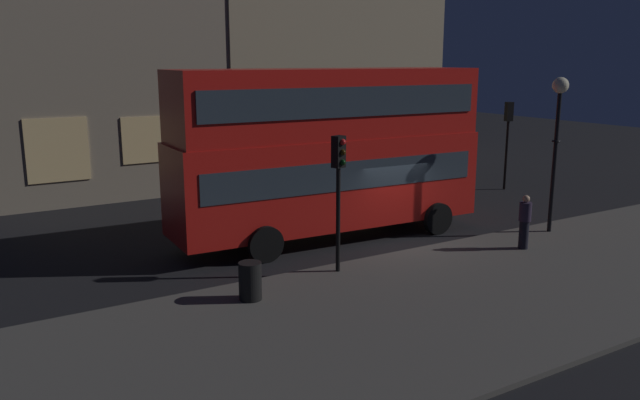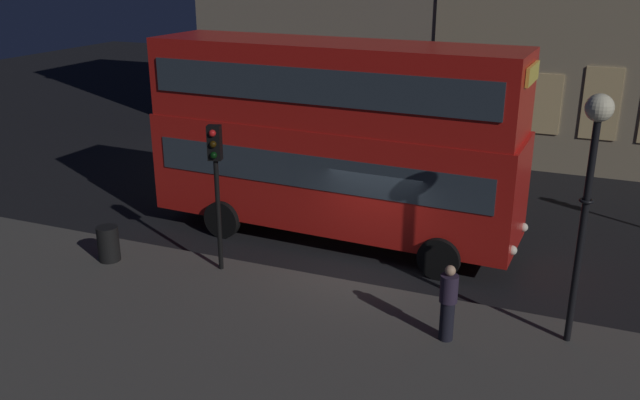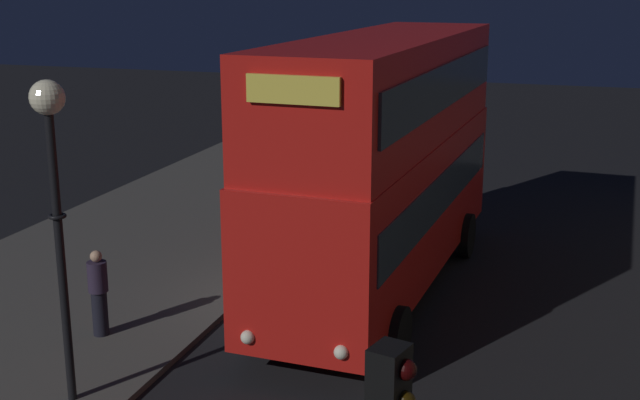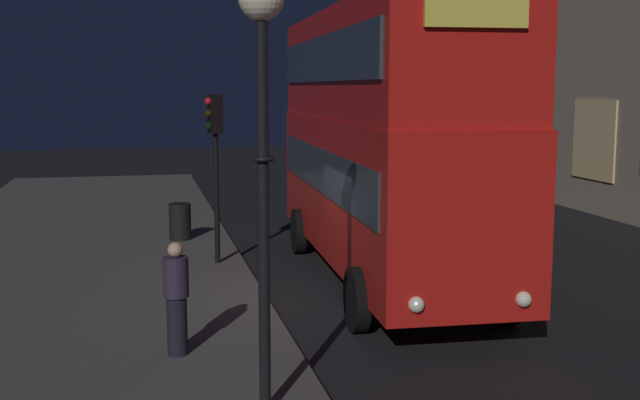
% 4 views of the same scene
% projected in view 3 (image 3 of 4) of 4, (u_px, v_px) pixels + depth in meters
% --- Properties ---
extents(ground_plane, '(80.00, 80.00, 0.00)m').
position_uv_depth(ground_plane, '(284.00, 307.00, 17.60)').
color(ground_plane, black).
extents(sidewalk_slab, '(44.00, 7.52, 0.12)m').
position_uv_depth(sidewalk_slab, '(89.00, 280.00, 18.97)').
color(sidewalk_slab, '#4C4944').
rests_on(sidewalk_slab, ground).
extents(double_decker_bus, '(10.60, 3.22, 5.55)m').
position_uv_depth(double_decker_bus, '(385.00, 151.00, 17.84)').
color(double_decker_bus, red).
rests_on(double_decker_bus, ground).
extents(traffic_light_near_kerb, '(0.38, 0.39, 3.75)m').
position_uv_depth(traffic_light_near_kerb, '(271.00, 141.00, 20.49)').
color(traffic_light_near_kerb, black).
rests_on(traffic_light_near_kerb, sidewalk_slab).
extents(street_lamp, '(0.53, 0.53, 5.15)m').
position_uv_depth(street_lamp, '(53.00, 164.00, 12.53)').
color(street_lamp, black).
rests_on(street_lamp, sidewalk_slab).
extents(pedestrian, '(0.37, 0.37, 1.68)m').
position_uv_depth(pedestrian, '(99.00, 292.00, 15.75)').
color(pedestrian, black).
rests_on(pedestrian, sidewalk_slab).
extents(litter_bin, '(0.56, 0.56, 0.94)m').
position_uv_depth(litter_bin, '(288.00, 197.00, 23.99)').
color(litter_bin, black).
rests_on(litter_bin, sidewalk_slab).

